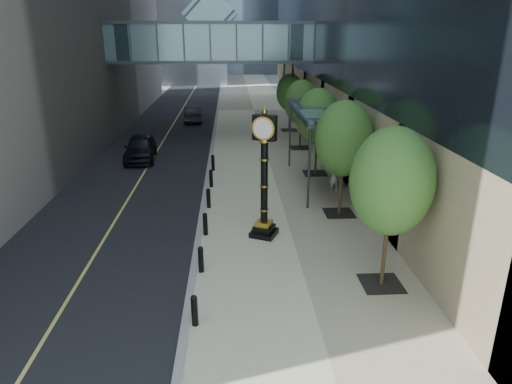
% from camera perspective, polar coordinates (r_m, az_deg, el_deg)
% --- Properties ---
extents(ground, '(320.00, 320.00, 0.00)m').
position_cam_1_polar(ground, '(13.61, 4.12, -18.52)').
color(ground, gray).
rests_on(ground, ground).
extents(road, '(8.00, 180.00, 0.02)m').
position_cam_1_polar(road, '(51.60, -9.34, 9.96)').
color(road, black).
rests_on(road, ground).
extents(sidewalk, '(8.00, 180.00, 0.06)m').
position_cam_1_polar(sidewalk, '(51.36, -0.29, 10.19)').
color(sidewalk, beige).
rests_on(sidewalk, ground).
extents(curb, '(0.25, 180.00, 0.07)m').
position_cam_1_polar(curb, '(51.32, -4.83, 10.12)').
color(curb, gray).
rests_on(curb, ground).
extents(skywalk, '(17.00, 4.20, 5.80)m').
position_cam_1_polar(skywalk, '(38.65, -5.63, 18.47)').
color(skywalk, '#44646E').
rests_on(skywalk, ground).
extents(entrance_canopy, '(3.00, 8.00, 4.38)m').
position_cam_1_polar(entrance_canopy, '(25.46, 8.34, 9.88)').
color(entrance_canopy, '#383F44').
rests_on(entrance_canopy, ground).
extents(bollard_row, '(0.20, 16.20, 0.90)m').
position_cam_1_polar(bollard_row, '(21.17, -6.13, -2.39)').
color(bollard_row, black).
rests_on(bollard_row, sidewalk).
extents(street_trees, '(2.70, 28.53, 5.55)m').
position_cam_1_polar(street_trees, '(26.24, 8.25, 8.84)').
color(street_trees, black).
rests_on(street_trees, sidewalk).
extents(street_clock, '(1.35, 1.35, 5.42)m').
position_cam_1_polar(street_clock, '(18.84, 1.04, 1.07)').
color(street_clock, black).
rests_on(street_clock, sidewalk).
extents(pedestrian, '(0.63, 0.48, 1.56)m').
position_cam_1_polar(pedestrian, '(25.15, 9.71, 1.82)').
color(pedestrian, '#A6A498').
rests_on(pedestrian, sidewalk).
extents(car_near, '(2.34, 5.01, 1.66)m').
position_cam_1_polar(car_near, '(32.14, -14.28, 5.39)').
color(car_near, black).
rests_on(car_near, road).
extents(car_far, '(1.93, 4.76, 1.53)m').
position_cam_1_polar(car_far, '(45.22, -7.89, 9.70)').
color(car_far, black).
rests_on(car_far, road).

